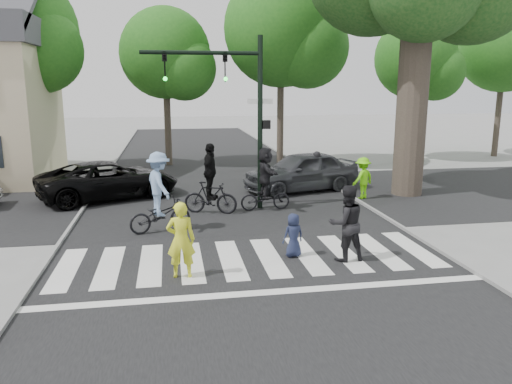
# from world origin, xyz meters

# --- Properties ---
(ground) EXTENTS (120.00, 120.00, 0.00)m
(ground) POSITION_xyz_m (0.00, 0.00, 0.00)
(ground) COLOR gray
(ground) RESTS_ON ground
(road_stem) EXTENTS (10.00, 70.00, 0.01)m
(road_stem) POSITION_xyz_m (0.00, 5.00, 0.01)
(road_stem) COLOR black
(road_stem) RESTS_ON ground
(road_cross) EXTENTS (70.00, 10.00, 0.01)m
(road_cross) POSITION_xyz_m (0.00, 8.00, 0.01)
(road_cross) COLOR black
(road_cross) RESTS_ON ground
(curb_left) EXTENTS (0.10, 70.00, 0.10)m
(curb_left) POSITION_xyz_m (-5.05, 5.00, 0.05)
(curb_left) COLOR gray
(curb_left) RESTS_ON ground
(curb_right) EXTENTS (0.10, 70.00, 0.10)m
(curb_right) POSITION_xyz_m (5.05, 5.00, 0.05)
(curb_right) COLOR gray
(curb_right) RESTS_ON ground
(crosswalk) EXTENTS (10.00, 3.85, 0.01)m
(crosswalk) POSITION_xyz_m (0.00, 0.66, 0.01)
(crosswalk) COLOR silver
(crosswalk) RESTS_ON ground
(traffic_signal) EXTENTS (4.45, 0.29, 6.00)m
(traffic_signal) POSITION_xyz_m (0.35, 6.20, 3.90)
(traffic_signal) COLOR black
(traffic_signal) RESTS_ON ground
(bg_tree_1) EXTENTS (6.09, 5.80, 9.80)m
(bg_tree_1) POSITION_xyz_m (-8.70, 15.48, 6.65)
(bg_tree_1) COLOR brown
(bg_tree_1) RESTS_ON ground
(bg_tree_2) EXTENTS (5.04, 4.80, 8.40)m
(bg_tree_2) POSITION_xyz_m (-1.76, 16.62, 5.78)
(bg_tree_2) COLOR brown
(bg_tree_2) RESTS_ON ground
(bg_tree_3) EXTENTS (6.30, 6.00, 10.20)m
(bg_tree_3) POSITION_xyz_m (4.31, 15.27, 6.94)
(bg_tree_3) COLOR brown
(bg_tree_3) RESTS_ON ground
(bg_tree_4) EXTENTS (4.83, 4.60, 8.15)m
(bg_tree_4) POSITION_xyz_m (12.23, 16.12, 5.64)
(bg_tree_4) COLOR brown
(bg_tree_4) RESTS_ON ground
(bg_tree_5) EXTENTS (5.67, 5.40, 9.30)m
(bg_tree_5) POSITION_xyz_m (18.27, 16.69, 6.36)
(bg_tree_5) COLOR brown
(bg_tree_5) RESTS_ON ground
(pedestrian_woman) EXTENTS (0.67, 0.46, 1.79)m
(pedestrian_woman) POSITION_xyz_m (-1.76, 0.02, 0.90)
(pedestrian_woman) COLOR yellow
(pedestrian_woman) RESTS_ON ground
(pedestrian_child) EXTENTS (0.63, 0.49, 1.15)m
(pedestrian_child) POSITION_xyz_m (1.12, 0.95, 0.57)
(pedestrian_child) COLOR #1C223D
(pedestrian_child) RESTS_ON ground
(pedestrian_adult) EXTENTS (1.02, 0.83, 1.94)m
(pedestrian_adult) POSITION_xyz_m (2.35, 0.46, 0.97)
(pedestrian_adult) COLOR black
(pedestrian_adult) RESTS_ON ground
(cyclist_left) EXTENTS (2.02, 1.42, 2.43)m
(cyclist_left) POSITION_xyz_m (-2.29, 3.86, 1.05)
(cyclist_left) COLOR black
(cyclist_left) RESTS_ON ground
(cyclist_mid) EXTENTS (1.93, 1.22, 2.43)m
(cyclist_mid) POSITION_xyz_m (-0.61, 5.74, 1.00)
(cyclist_mid) COLOR black
(cyclist_mid) RESTS_ON ground
(cyclist_right) EXTENTS (1.79, 1.67, 2.24)m
(cyclist_right) POSITION_xyz_m (1.34, 5.91, 1.00)
(cyclist_right) COLOR black
(cyclist_right) RESTS_ON ground
(car_suv) EXTENTS (5.88, 4.41, 1.48)m
(car_suv) POSITION_xyz_m (-4.30, 8.73, 0.74)
(car_suv) COLOR black
(car_suv) RESTS_ON ground
(car_grey) EXTENTS (5.22, 3.21, 1.66)m
(car_grey) POSITION_xyz_m (3.44, 8.86, 0.83)
(car_grey) COLOR #3A3B40
(car_grey) RESTS_ON ground
(bystander_hivis) EXTENTS (1.21, 1.03, 1.62)m
(bystander_hivis) POSITION_xyz_m (5.41, 7.06, 0.81)
(bystander_hivis) COLOR #70EA10
(bystander_hivis) RESTS_ON ground
(bystander_dark) EXTENTS (0.64, 0.44, 1.70)m
(bystander_dark) POSITION_xyz_m (3.98, 8.57, 0.85)
(bystander_dark) COLOR black
(bystander_dark) RESTS_ON ground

